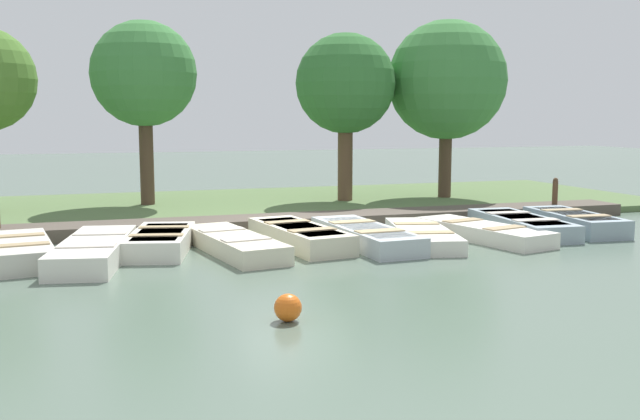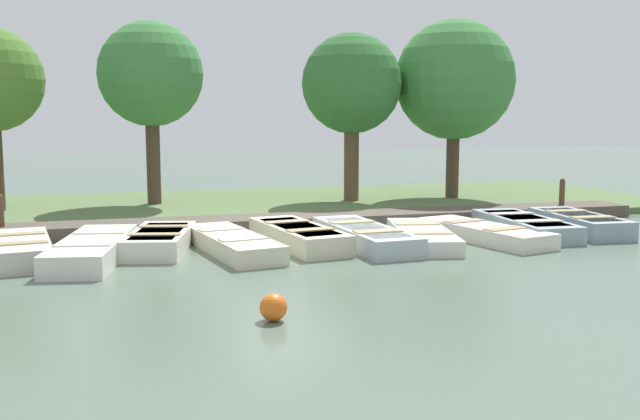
{
  "view_description": "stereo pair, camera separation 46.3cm",
  "coord_description": "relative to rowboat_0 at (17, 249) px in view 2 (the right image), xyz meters",
  "views": [
    {
      "loc": [
        14.92,
        -4.28,
        2.61
      ],
      "look_at": [
        0.64,
        0.35,
        0.65
      ],
      "focal_mm": 40.0,
      "sensor_mm": 36.0,
      "label": 1
    },
    {
      "loc": [
        15.06,
        -3.84,
        2.61
      ],
      "look_at": [
        0.64,
        0.35,
        0.65
      ],
      "focal_mm": 40.0,
      "sensor_mm": 36.0,
      "label": 2
    }
  ],
  "objects": [
    {
      "name": "ground_plane",
      "position": [
        -1.19,
        5.59,
        -0.21
      ],
      "size": [
        80.0,
        80.0,
        0.0
      ],
      "primitive_type": "plane",
      "color": "#566B5B"
    },
    {
      "name": "shore_bank",
      "position": [
        -6.19,
        5.59,
        -0.12
      ],
      "size": [
        8.0,
        24.0,
        0.17
      ],
      "color": "#567042",
      "rests_on": "ground_plane"
    },
    {
      "name": "dock_walkway",
      "position": [
        -2.36,
        5.59,
        -0.06
      ],
      "size": [
        1.21,
        18.43,
        0.3
      ],
      "color": "#51473D",
      "rests_on": "ground_plane"
    },
    {
      "name": "rowboat_0",
      "position": [
        0.0,
        0.0,
        0.0
      ],
      "size": [
        2.95,
        1.5,
        0.42
      ],
      "rotation": [
        0.0,
        0.0,
        0.13
      ],
      "color": "beige",
      "rests_on": "ground_plane"
    },
    {
      "name": "rowboat_1",
      "position": [
        0.32,
        1.33,
        -0.0
      ],
      "size": [
        3.65,
        1.71,
        0.42
      ],
      "rotation": [
        0.0,
        0.0,
        -0.19
      ],
      "color": "silver",
      "rests_on": "ground_plane"
    },
    {
      "name": "rowboat_2",
      "position": [
        -0.28,
        2.58,
        -0.0
      ],
      "size": [
        2.83,
        1.67,
        0.42
      ],
      "rotation": [
        0.0,
        0.0,
        -0.24
      ],
      "color": "silver",
      "rests_on": "ground_plane"
    },
    {
      "name": "rowboat_3",
      "position": [
        0.28,
        3.92,
        -0.02
      ],
      "size": [
        3.53,
        1.53,
        0.38
      ],
      "rotation": [
        0.0,
        0.0,
        0.17
      ],
      "color": "beige",
      "rests_on": "ground_plane"
    },
    {
      "name": "rowboat_4",
      "position": [
        -0.03,
        5.33,
        0.01
      ],
      "size": [
        3.29,
        1.47,
        0.43
      ],
      "rotation": [
        0.0,
        0.0,
        0.14
      ],
      "color": "beige",
      "rests_on": "ground_plane"
    },
    {
      "name": "rowboat_5",
      "position": [
        0.28,
        6.66,
        -0.01
      ],
      "size": [
        3.56,
        1.25,
        0.41
      ],
      "rotation": [
        0.0,
        0.0,
        0.06
      ],
      "color": "#B2BCC1",
      "rests_on": "ground_plane"
    },
    {
      "name": "rowboat_6",
      "position": [
        0.43,
        7.88,
        -0.05
      ],
      "size": [
        3.37,
        1.77,
        0.34
      ],
      "rotation": [
        0.0,
        0.0,
        -0.24
      ],
      "color": "silver",
      "rests_on": "ground_plane"
    },
    {
      "name": "rowboat_7",
      "position": [
        0.45,
        9.3,
        -0.04
      ],
      "size": [
        3.43,
        1.76,
        0.35
      ],
      "rotation": [
        0.0,
        0.0,
        0.24
      ],
      "color": "silver",
      "rests_on": "ground_plane"
    },
    {
      "name": "rowboat_8",
      "position": [
        -0.03,
        10.57,
        -0.01
      ],
      "size": [
        3.31,
        1.34,
        0.4
      ],
      "rotation": [
        0.0,
        0.0,
        -0.07
      ],
      "color": "#8C9EA8",
      "rests_on": "ground_plane"
    },
    {
      "name": "rowboat_9",
      "position": [
        0.09,
        11.91,
        0.01
      ],
      "size": [
        2.93,
        1.29,
        0.44
      ],
      "rotation": [
        0.0,
        0.0,
        -0.08
      ],
      "color": "#8C9EA8",
      "rests_on": "ground_plane"
    },
    {
      "name": "mooring_post_near",
      "position": [
        -2.38,
        -0.58,
        0.3
      ],
      "size": [
        0.15,
        0.15,
        1.0
      ],
      "color": "brown",
      "rests_on": "ground_plane"
    },
    {
      "name": "mooring_post_far",
      "position": [
        -2.38,
        13.17,
        0.3
      ],
      "size": [
        0.15,
        0.15,
        1.0
      ],
      "color": "brown",
      "rests_on": "ground_plane"
    },
    {
      "name": "buoy",
      "position": [
        5.13,
        3.67,
        -0.03
      ],
      "size": [
        0.36,
        0.36,
        0.36
      ],
      "color": "orange",
      "rests_on": "ground_plane"
    },
    {
      "name": "park_tree_left",
      "position": [
        -6.73,
        2.85,
        3.55
      ],
      "size": [
        2.91,
        2.91,
        5.26
      ],
      "color": "#4C3828",
      "rests_on": "ground_plane"
    },
    {
      "name": "park_tree_center",
      "position": [
        -5.95,
        8.48,
        3.33
      ],
      "size": [
        2.9,
        2.9,
        5.03
      ],
      "color": "brown",
      "rests_on": "ground_plane"
    },
    {
      "name": "park_tree_right",
      "position": [
        -5.81,
        11.68,
        3.49
      ],
      "size": [
        3.58,
        3.58,
        5.52
      ],
      "color": "#4C3828",
      "rests_on": "ground_plane"
    }
  ]
}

